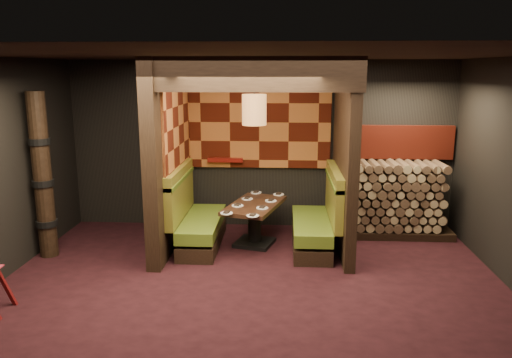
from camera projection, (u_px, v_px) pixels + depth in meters
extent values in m
cube|color=black|center=(250.00, 293.00, 6.14)|extent=(6.50, 5.50, 0.02)
cube|color=black|center=(249.00, 54.00, 5.52)|extent=(6.50, 5.50, 0.02)
cube|color=black|center=(261.00, 145.00, 8.52)|extent=(6.50, 0.02, 2.85)
cube|color=black|center=(220.00, 275.00, 3.14)|extent=(6.50, 0.02, 2.85)
cube|color=black|center=(168.00, 155.00, 7.52)|extent=(0.20, 2.20, 2.85)
cube|color=black|center=(345.00, 156.00, 7.42)|extent=(0.15, 2.10, 2.85)
cube|color=black|center=(251.00, 74.00, 6.26)|extent=(2.85, 0.18, 0.44)
cube|color=#A25827|center=(259.00, 122.00, 8.39)|extent=(2.40, 0.06, 1.55)
cube|color=#A25827|center=(177.00, 126.00, 7.59)|extent=(0.04, 1.85, 1.45)
cube|color=#630F0A|center=(225.00, 160.00, 8.50)|extent=(0.60, 0.12, 0.07)
cube|color=black|center=(203.00, 239.00, 7.77)|extent=(0.55, 1.60, 0.22)
cube|color=#50681C|center=(202.00, 223.00, 7.72)|extent=(0.55, 1.60, 0.18)
cube|color=brown|center=(180.00, 199.00, 7.65)|extent=(0.12, 1.60, 0.78)
cube|color=#50681C|center=(179.00, 176.00, 7.58)|extent=(0.15, 1.60, 0.06)
cube|color=black|center=(311.00, 241.00, 7.68)|extent=(0.55, 1.60, 0.22)
cube|color=#50681C|center=(311.00, 225.00, 7.63)|extent=(0.55, 1.60, 0.18)
cube|color=brown|center=(334.00, 201.00, 7.52)|extent=(0.12, 1.60, 0.78)
cube|color=#50681C|center=(335.00, 178.00, 7.45)|extent=(0.15, 1.60, 0.06)
cube|color=black|center=(255.00, 242.00, 7.83)|extent=(0.68, 0.68, 0.06)
cylinder|color=black|center=(254.00, 226.00, 7.77)|extent=(0.20, 0.20, 0.60)
cube|color=#372314|center=(254.00, 205.00, 7.70)|extent=(1.00, 1.40, 0.06)
cylinder|color=white|center=(227.00, 213.00, 7.16)|extent=(0.18, 0.18, 0.01)
cube|color=black|center=(227.00, 212.00, 7.16)|extent=(0.10, 0.12, 0.02)
cylinder|color=white|center=(253.00, 216.00, 7.03)|extent=(0.18, 0.18, 0.01)
cube|color=black|center=(253.00, 215.00, 7.03)|extent=(0.10, 0.12, 0.02)
cylinder|color=white|center=(238.00, 206.00, 7.56)|extent=(0.18, 0.18, 0.01)
cube|color=black|center=(238.00, 205.00, 7.55)|extent=(0.10, 0.12, 0.02)
cylinder|color=white|center=(262.00, 208.00, 7.43)|extent=(0.18, 0.18, 0.01)
cube|color=black|center=(262.00, 207.00, 7.43)|extent=(0.10, 0.12, 0.02)
cylinder|color=white|center=(247.00, 199.00, 7.95)|extent=(0.18, 0.18, 0.01)
cube|color=black|center=(247.00, 198.00, 7.95)|extent=(0.10, 0.12, 0.02)
cylinder|color=white|center=(271.00, 201.00, 7.83)|extent=(0.18, 0.18, 0.01)
cube|color=black|center=(271.00, 200.00, 7.83)|extent=(0.10, 0.12, 0.02)
cylinder|color=white|center=(256.00, 193.00, 8.35)|extent=(0.18, 0.18, 0.01)
cube|color=black|center=(256.00, 192.00, 8.35)|extent=(0.10, 0.12, 0.02)
cylinder|color=white|center=(279.00, 194.00, 8.23)|extent=(0.18, 0.18, 0.01)
cube|color=black|center=(279.00, 194.00, 8.22)|extent=(0.10, 0.12, 0.02)
cylinder|color=#A76E3B|center=(254.00, 110.00, 7.33)|extent=(0.36, 0.36, 0.45)
sphere|color=#FFC672|center=(254.00, 110.00, 7.33)|extent=(0.18, 0.18, 0.18)
cylinder|color=black|center=(254.00, 76.00, 7.23)|extent=(0.02, 0.02, 0.52)
cube|color=#46090A|center=(4.00, 283.00, 5.78)|extent=(0.28, 0.05, 0.60)
cylinder|color=black|center=(42.00, 176.00, 7.12)|extent=(0.26, 0.26, 2.40)
cylinder|color=black|center=(47.00, 223.00, 7.27)|extent=(0.31, 0.31, 0.09)
cylinder|color=black|center=(43.00, 183.00, 7.15)|extent=(0.31, 0.31, 0.09)
cylinder|color=black|center=(39.00, 141.00, 7.02)|extent=(0.31, 0.31, 0.09)
cube|color=black|center=(396.00, 231.00, 8.29)|extent=(1.73, 0.70, 0.12)
cube|color=brown|center=(399.00, 195.00, 8.16)|extent=(1.73, 0.70, 1.10)
cube|color=maroon|center=(397.00, 142.00, 8.30)|extent=(1.83, 0.10, 0.56)
cube|color=black|center=(349.00, 153.00, 7.67)|extent=(0.08, 0.08, 2.85)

